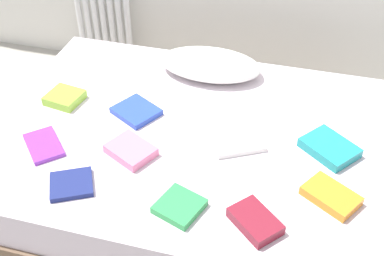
{
  "coord_description": "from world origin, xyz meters",
  "views": [
    {
      "loc": [
        0.5,
        -1.8,
        2.05
      ],
      "look_at": [
        0.0,
        0.05,
        0.48
      ],
      "focal_mm": 45.54,
      "sensor_mm": 36.0,
      "label": 1
    }
  ],
  "objects": [
    {
      "name": "textbook_white",
      "position": [
        0.26,
        -0.05,
        0.51
      ],
      "size": [
        0.28,
        0.24,
        0.03
      ],
      "primitive_type": "cube",
      "rotation": [
        0.0,
        0.0,
        0.5
      ],
      "color": "white",
      "rests_on": "bed"
    },
    {
      "name": "textbook_purple",
      "position": [
        -0.64,
        -0.3,
        0.51
      ],
      "size": [
        0.26,
        0.27,
        0.02
      ],
      "primitive_type": "cube",
      "rotation": [
        0.0,
        0.0,
        -0.81
      ],
      "color": "purple",
      "rests_on": "bed"
    },
    {
      "name": "textbook_pink",
      "position": [
        -0.22,
        -0.23,
        0.52
      ],
      "size": [
        0.26,
        0.24,
        0.04
      ],
      "primitive_type": "cube",
      "rotation": [
        0.0,
        0.0,
        -0.48
      ],
      "color": "pink",
      "rests_on": "bed"
    },
    {
      "name": "radiator",
      "position": [
        -0.99,
        1.2,
        0.39
      ],
      "size": [
        0.43,
        0.04,
        0.55
      ],
      "color": "white",
      "rests_on": "ground"
    },
    {
      "name": "ground_plane",
      "position": [
        0.0,
        0.0,
        0.0
      ],
      "size": [
        8.0,
        8.0,
        0.0
      ],
      "primitive_type": "plane",
      "color": "#9E998E"
    },
    {
      "name": "textbook_lime",
      "position": [
        -0.71,
        0.07,
        0.52
      ],
      "size": [
        0.2,
        0.19,
        0.05
      ],
      "primitive_type": "cube",
      "rotation": [
        0.0,
        0.0,
        -0.16
      ],
      "color": "#8CC638",
      "rests_on": "bed"
    },
    {
      "name": "textbook_teal",
      "position": [
        0.68,
        0.03,
        0.52
      ],
      "size": [
        0.3,
        0.29,
        0.05
      ],
      "primitive_type": "cube",
      "rotation": [
        0.0,
        0.0,
        -0.67
      ],
      "color": "teal",
      "rests_on": "bed"
    },
    {
      "name": "textbook_green",
      "position": [
        0.1,
        -0.5,
        0.52
      ],
      "size": [
        0.22,
        0.22,
        0.03
      ],
      "primitive_type": "cube",
      "rotation": [
        0.0,
        0.0,
        -0.34
      ],
      "color": "green",
      "rests_on": "bed"
    },
    {
      "name": "textbook_orange",
      "position": [
        0.7,
        -0.28,
        0.52
      ],
      "size": [
        0.27,
        0.25,
        0.04
      ],
      "primitive_type": "cube",
      "rotation": [
        0.0,
        0.0,
        -0.56
      ],
      "color": "orange",
      "rests_on": "bed"
    },
    {
      "name": "textbook_blue",
      "position": [
        -0.3,
        0.06,
        0.52
      ],
      "size": [
        0.28,
        0.27,
        0.03
      ],
      "primitive_type": "cube",
      "rotation": [
        0.0,
        0.0,
        -0.52
      ],
      "color": "#2847B7",
      "rests_on": "bed"
    },
    {
      "name": "pillow",
      "position": [
        -0.02,
        0.54,
        0.56
      ],
      "size": [
        0.59,
        0.34,
        0.12
      ],
      "primitive_type": "ellipsoid",
      "color": "white",
      "rests_on": "bed"
    },
    {
      "name": "bed",
      "position": [
        0.0,
        0.0,
        0.25
      ],
      "size": [
        2.0,
        1.5,
        0.5
      ],
      "color": "brown",
      "rests_on": "ground"
    },
    {
      "name": "textbook_maroon",
      "position": [
        0.41,
        -0.5,
        0.52
      ],
      "size": [
        0.25,
        0.24,
        0.05
      ],
      "primitive_type": "cube",
      "rotation": [
        0.0,
        0.0,
        -0.72
      ],
      "color": "maroon",
      "rests_on": "bed"
    },
    {
      "name": "textbook_navy",
      "position": [
        -0.4,
        -0.5,
        0.51
      ],
      "size": [
        0.24,
        0.23,
        0.02
      ],
      "primitive_type": "cube",
      "rotation": [
        0.0,
        0.0,
        0.48
      ],
      "color": "navy",
      "rests_on": "bed"
    }
  ]
}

